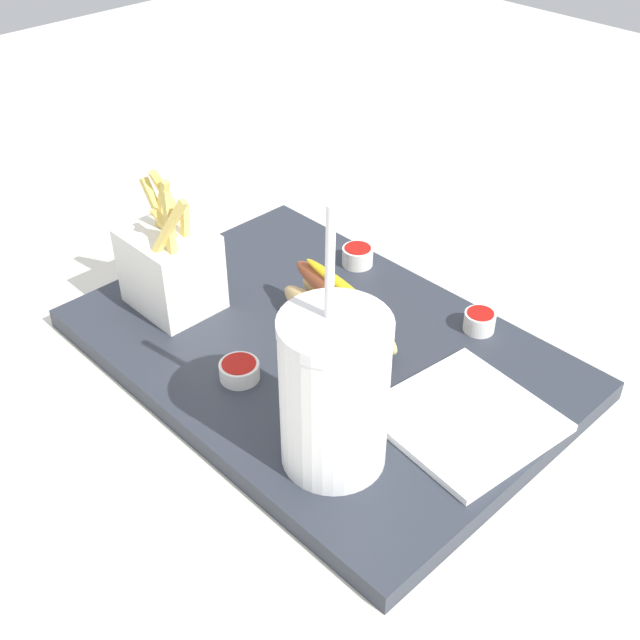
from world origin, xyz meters
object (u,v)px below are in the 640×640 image
at_px(ketchup_cup_3, 239,370).
at_px(napkin_stack, 465,419).
at_px(fries_basket, 171,268).
at_px(ketchup_cup_2, 480,320).
at_px(soda_cup, 334,393).
at_px(ketchup_cup_1, 358,255).
at_px(hot_dog_1, 338,312).

height_order(ketchup_cup_3, napkin_stack, ketchup_cup_3).
relative_size(fries_basket, ketchup_cup_2, 4.64).
bearing_deg(soda_cup, fries_basket, -7.25).
xyz_separation_m(ketchup_cup_3, napkin_stack, (-0.18, -0.10, -0.01)).
xyz_separation_m(ketchup_cup_2, napkin_stack, (-0.07, 0.11, -0.01)).
bearing_deg(ketchup_cup_1, ketchup_cup_2, -179.94).
distance_m(hot_dog_1, ketchup_cup_3, 0.11).
bearing_deg(ketchup_cup_3, soda_cup, 176.80).
bearing_deg(napkin_stack, ketchup_cup_1, -25.50).
bearing_deg(ketchup_cup_3, fries_basket, -10.99).
bearing_deg(ketchup_cup_2, ketchup_cup_1, 0.06).
xyz_separation_m(hot_dog_1, ketchup_cup_2, (-0.09, -0.11, -0.01)).
distance_m(hot_dog_1, ketchup_cup_1, 0.13).
distance_m(hot_dog_1, napkin_stack, 0.17).
xyz_separation_m(fries_basket, ketchup_cup_2, (-0.25, -0.19, -0.03)).
height_order(hot_dog_1, ketchup_cup_3, hot_dog_1).
bearing_deg(napkin_stack, fries_basket, 13.53).
distance_m(fries_basket, ketchup_cup_2, 0.32).
height_order(fries_basket, ketchup_cup_2, fries_basket).
distance_m(hot_dog_1, ketchup_cup_2, 0.14).
height_order(ketchup_cup_1, ketchup_cup_2, same).
bearing_deg(fries_basket, ketchup_cup_1, -112.56).
relative_size(ketchup_cup_1, ketchup_cup_3, 0.92).
bearing_deg(hot_dog_1, ketchup_cup_3, 82.36).
height_order(hot_dog_1, napkin_stack, hot_dog_1).
height_order(soda_cup, fries_basket, soda_cup).
relative_size(soda_cup, napkin_stack, 1.73).
distance_m(soda_cup, fries_basket, 0.27).
relative_size(ketchup_cup_1, napkin_stack, 0.26).
height_order(fries_basket, hot_dog_1, fries_basket).
bearing_deg(ketchup_cup_1, ketchup_cup_3, 105.17).
bearing_deg(ketchup_cup_3, ketchup_cup_2, -116.46).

